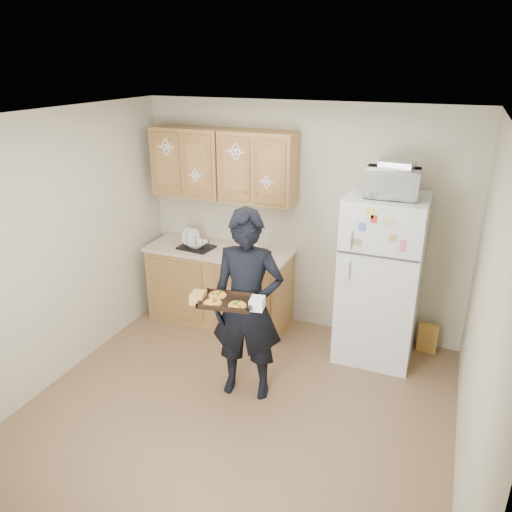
# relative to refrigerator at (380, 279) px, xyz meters

# --- Properties ---
(floor) EXTENTS (3.60, 3.60, 0.00)m
(floor) POSITION_rel_refrigerator_xyz_m (-0.95, -1.43, -0.85)
(floor) COLOR brown
(floor) RESTS_ON ground
(ceiling) EXTENTS (3.60, 3.60, 0.00)m
(ceiling) POSITION_rel_refrigerator_xyz_m (-0.95, -1.43, 1.65)
(ceiling) COLOR silver
(ceiling) RESTS_ON wall_back
(wall_back) EXTENTS (3.60, 0.04, 2.50)m
(wall_back) POSITION_rel_refrigerator_xyz_m (-0.95, 0.37, 0.40)
(wall_back) COLOR #B6AE93
(wall_back) RESTS_ON floor
(wall_front) EXTENTS (3.60, 0.04, 2.50)m
(wall_front) POSITION_rel_refrigerator_xyz_m (-0.95, -3.23, 0.40)
(wall_front) COLOR #B6AE93
(wall_front) RESTS_ON floor
(wall_left) EXTENTS (0.04, 3.60, 2.50)m
(wall_left) POSITION_rel_refrigerator_xyz_m (-2.75, -1.43, 0.40)
(wall_left) COLOR #B6AE93
(wall_left) RESTS_ON floor
(wall_right) EXTENTS (0.04, 3.60, 2.50)m
(wall_right) POSITION_rel_refrigerator_xyz_m (0.85, -1.43, 0.40)
(wall_right) COLOR #B6AE93
(wall_right) RESTS_ON floor
(refrigerator) EXTENTS (0.75, 0.70, 1.70)m
(refrigerator) POSITION_rel_refrigerator_xyz_m (0.00, 0.00, 0.00)
(refrigerator) COLOR silver
(refrigerator) RESTS_ON floor
(base_cabinet) EXTENTS (1.60, 0.60, 0.86)m
(base_cabinet) POSITION_rel_refrigerator_xyz_m (-1.80, 0.05, -0.42)
(base_cabinet) COLOR brown
(base_cabinet) RESTS_ON floor
(countertop) EXTENTS (1.64, 0.64, 0.04)m
(countertop) POSITION_rel_refrigerator_xyz_m (-1.80, 0.05, 0.03)
(countertop) COLOR beige
(countertop) RESTS_ON base_cabinet
(upper_cab_left) EXTENTS (0.80, 0.33, 0.75)m
(upper_cab_left) POSITION_rel_refrigerator_xyz_m (-2.20, 0.18, 0.98)
(upper_cab_left) COLOR brown
(upper_cab_left) RESTS_ON wall_back
(upper_cab_right) EXTENTS (0.80, 0.33, 0.75)m
(upper_cab_right) POSITION_rel_refrigerator_xyz_m (-1.38, 0.18, 0.98)
(upper_cab_right) COLOR brown
(upper_cab_right) RESTS_ON wall_back
(cereal_box) EXTENTS (0.20, 0.07, 0.32)m
(cereal_box) POSITION_rel_refrigerator_xyz_m (0.52, 0.24, -0.69)
(cereal_box) COLOR gold
(cereal_box) RESTS_ON floor
(person) EXTENTS (0.70, 0.52, 1.75)m
(person) POSITION_rel_refrigerator_xyz_m (-0.98, -1.08, 0.02)
(person) COLOR black
(person) RESTS_ON floor
(baking_tray) EXTENTS (0.49, 0.39, 0.04)m
(baking_tray) POSITION_rel_refrigerator_xyz_m (-1.03, -1.37, 0.20)
(baking_tray) COLOR black
(baking_tray) RESTS_ON person
(pizza_front_left) EXTENTS (0.15, 0.15, 0.02)m
(pizza_front_left) POSITION_rel_refrigerator_xyz_m (-1.11, -1.46, 0.22)
(pizza_front_left) COLOR #F8A51F
(pizza_front_left) RESTS_ON baking_tray
(pizza_front_right) EXTENTS (0.15, 0.15, 0.02)m
(pizza_front_right) POSITION_rel_refrigerator_xyz_m (-0.91, -1.43, 0.22)
(pizza_front_right) COLOR #F8A51F
(pizza_front_right) RESTS_ON baking_tray
(pizza_back_left) EXTENTS (0.15, 0.15, 0.02)m
(pizza_back_left) POSITION_rel_refrigerator_xyz_m (-1.14, -1.32, 0.22)
(pizza_back_left) COLOR #F8A51F
(pizza_back_left) RESTS_ON baking_tray
(microwave) EXTENTS (0.50, 0.36, 0.27)m
(microwave) POSITION_rel_refrigerator_xyz_m (0.03, -0.05, 0.98)
(microwave) COLOR silver
(microwave) RESTS_ON refrigerator
(foil_pan) EXTENTS (0.32, 0.24, 0.06)m
(foil_pan) POSITION_rel_refrigerator_xyz_m (0.05, -0.02, 1.15)
(foil_pan) COLOR silver
(foil_pan) RESTS_ON microwave
(dish_rack) EXTENTS (0.40, 0.32, 0.15)m
(dish_rack) POSITION_rel_refrigerator_xyz_m (-2.04, -0.03, 0.12)
(dish_rack) COLOR black
(dish_rack) RESTS_ON countertop
(bowl) EXTENTS (0.26, 0.26, 0.06)m
(bowl) POSITION_rel_refrigerator_xyz_m (-2.04, -0.03, 0.10)
(bowl) COLOR white
(bowl) RESTS_ON dish_rack
(soap_bottle) EXTENTS (0.12, 0.12, 0.21)m
(soap_bottle) POSITION_rel_refrigerator_xyz_m (-1.29, -0.10, 0.15)
(soap_bottle) COLOR silver
(soap_bottle) RESTS_ON countertop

